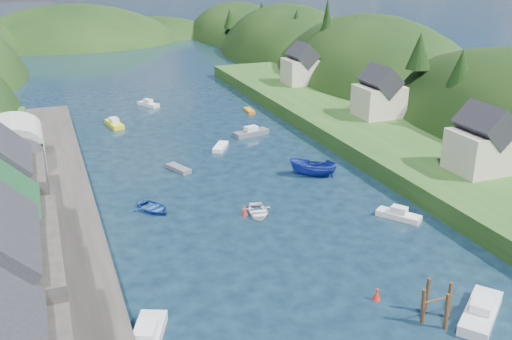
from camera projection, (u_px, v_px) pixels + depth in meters
name	position (u px, v px, depth m)	size (l,w,h in m)	color
ground	(204.00, 146.00, 86.19)	(600.00, 600.00, 0.00)	black
hillside_right	(370.00, 121.00, 125.69)	(36.00, 245.56, 48.00)	black
far_hills	(110.00, 70.00, 198.61)	(103.00, 68.00, 44.00)	black
hill_trees	(180.00, 56.00, 96.00)	(87.73, 149.74, 12.62)	black
quay_left	(41.00, 264.00, 51.64)	(12.00, 110.00, 2.00)	#2D2B28
quayside_buildings	(1.00, 288.00, 36.92)	(8.00, 35.84, 12.90)	#2D2B28
boat_sheds	(13.00, 157.00, 66.02)	(7.00, 21.00, 7.50)	#2D2D30
terrace_right	(383.00, 140.00, 85.40)	(16.00, 120.00, 2.40)	#234719
right_bank_cottages	(373.00, 95.00, 92.01)	(9.00, 59.24, 8.41)	beige
piling_cluster_far	(436.00, 306.00, 45.05)	(2.98, 2.81, 3.67)	#382314
channel_buoy_near	(377.00, 295.00, 47.91)	(0.70, 0.70, 1.10)	red
channel_buoy_far	(245.00, 211.00, 63.45)	(0.70, 0.70, 1.10)	red
moored_boats	(273.00, 235.00, 57.63)	(34.35, 96.30, 2.51)	orange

